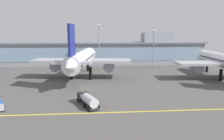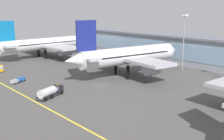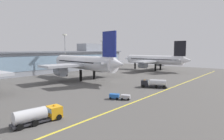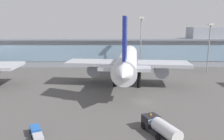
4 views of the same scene
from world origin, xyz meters
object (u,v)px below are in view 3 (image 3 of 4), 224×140
(airliner_near_right, at_px, (84,63))
(apron_light_mast_centre, at_px, (102,50))
(fuel_tanker_truck, at_px, (153,83))
(service_truck_far, at_px, (39,115))
(airliner_far_right, at_px, (154,60))
(apron_light_mast_west, at_px, (65,48))
(baggage_tug_near, at_px, (119,96))

(airliner_near_right, height_order, apron_light_mast_centre, airliner_near_right)
(fuel_tanker_truck, height_order, service_truck_far, same)
(fuel_tanker_truck, distance_m, service_truck_far, 43.17)
(airliner_far_right, xyz_separation_m, fuel_tanker_truck, (-51.80, -26.24, -5.23))
(apron_light_mast_west, bearing_deg, fuel_tanker_truck, -94.34)
(service_truck_far, relative_size, apron_light_mast_west, 0.43)
(fuel_tanker_truck, bearing_deg, apron_light_mast_west, -27.00)
(fuel_tanker_truck, distance_m, baggage_tug_near, 20.58)
(fuel_tanker_truck, distance_m, apron_light_mast_west, 57.14)
(baggage_tug_near, xyz_separation_m, service_truck_far, (-22.61, 1.30, 0.72))
(baggage_tug_near, bearing_deg, apron_light_mast_west, -50.16)
(airliner_far_right, height_order, service_truck_far, airliner_far_right)
(apron_light_mast_west, bearing_deg, apron_light_mast_centre, -7.89)
(airliner_far_right, bearing_deg, service_truck_far, 107.49)
(fuel_tanker_truck, relative_size, apron_light_mast_west, 0.43)
(airliner_far_right, relative_size, apron_light_mast_centre, 2.50)
(airliner_near_right, bearing_deg, apron_light_mast_centre, -53.46)
(airliner_far_right, distance_m, service_truck_far, 98.50)
(airliner_far_right, height_order, fuel_tanker_truck, airliner_far_right)
(baggage_tug_near, relative_size, apron_light_mast_west, 0.26)
(airliner_near_right, xyz_separation_m, apron_light_mast_centre, (33.54, 19.10, 5.46))
(baggage_tug_near, distance_m, apron_light_mast_centre, 74.25)
(airliner_near_right, height_order, apron_light_mast_west, apron_light_mast_west)
(apron_light_mast_west, bearing_deg, service_truck_far, -130.81)
(airliner_far_right, height_order, apron_light_mast_west, apron_light_mast_west)
(service_truck_far, relative_size, apron_light_mast_centre, 0.49)
(fuel_tanker_truck, xyz_separation_m, service_truck_far, (-43.17, 0.64, 0.00))
(apron_light_mast_west, bearing_deg, airliner_near_right, -107.65)
(apron_light_mast_west, height_order, apron_light_mast_centre, apron_light_mast_west)
(fuel_tanker_truck, bearing_deg, airliner_near_right, -17.38)
(service_truck_far, bearing_deg, fuel_tanker_truck, 6.72)
(airliner_far_right, height_order, apron_light_mast_centre, apron_light_mast_centre)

